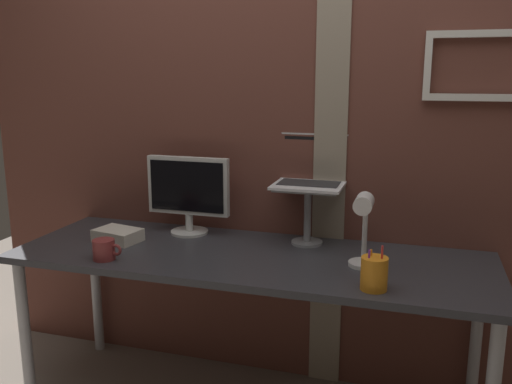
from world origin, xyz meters
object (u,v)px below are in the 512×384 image
object	(u,v)px
laptop	(311,171)
coffee_mug	(104,250)
monitor	(188,190)
desk_lamp	(364,223)
pen_cup	(374,273)

from	to	relation	value
laptop	coffee_mug	size ratio (longest dim) A/B	2.40
monitor	coffee_mug	size ratio (longest dim) A/B	3.16
laptop	desk_lamp	world-z (taller)	laptop
laptop	coffee_mug	distance (m)	0.96
desk_lamp	laptop	bearing A→B (deg)	129.02
pen_cup	coffee_mug	xyz separation A→B (m)	(-1.09, -0.00, -0.02)
monitor	coffee_mug	bearing A→B (deg)	-111.70
monitor	coffee_mug	xyz separation A→B (m)	(-0.18, -0.45, -0.17)
desk_lamp	coffee_mug	xyz separation A→B (m)	(-1.03, -0.18, -0.15)
desk_lamp	pen_cup	distance (m)	0.23
laptop	pen_cup	bearing A→B (deg)	-57.23
monitor	desk_lamp	world-z (taller)	monitor
pen_cup	laptop	bearing A→B (deg)	122.77
laptop	desk_lamp	xyz separation A→B (m)	(0.27, -0.34, -0.13)
coffee_mug	desk_lamp	bearing A→B (deg)	10.00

